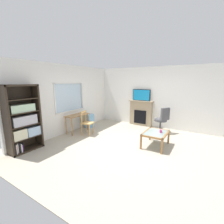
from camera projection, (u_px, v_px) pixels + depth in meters
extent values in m
cube|color=#B2A893|center=(127.00, 145.00, 4.86)|extent=(5.84, 6.18, 0.02)
cube|color=white|center=(69.00, 121.00, 6.12)|extent=(4.84, 0.12, 0.82)
cube|color=white|center=(67.00, 74.00, 5.75)|extent=(4.84, 0.12, 0.67)
cube|color=white|center=(29.00, 102.00, 4.64)|extent=(1.75, 0.12, 1.12)
cube|color=white|center=(93.00, 94.00, 7.24)|extent=(1.67, 0.12, 1.12)
cube|color=silver|center=(68.00, 97.00, 5.96)|extent=(1.42, 0.02, 1.12)
cube|color=white|center=(70.00, 111.00, 6.03)|extent=(1.48, 0.06, 0.03)
cube|color=white|center=(69.00, 83.00, 5.82)|extent=(1.48, 0.06, 0.03)
cube|color=white|center=(54.00, 99.00, 5.33)|extent=(0.03, 0.06, 1.12)
cube|color=white|center=(82.00, 96.00, 6.52)|extent=(0.03, 0.06, 1.12)
cube|color=white|center=(152.00, 97.00, 6.67)|extent=(0.12, 5.38, 2.60)
cube|color=#2D2319|center=(7.00, 122.00, 3.93)|extent=(0.05, 0.38, 1.91)
cube|color=#2D2319|center=(37.00, 116.00, 4.64)|extent=(0.05, 0.38, 1.91)
cube|color=#2D2319|center=(19.00, 85.00, 4.10)|extent=(0.90, 0.38, 0.05)
cube|color=#2D2319|center=(27.00, 149.00, 4.47)|extent=(0.90, 0.38, 0.05)
cube|color=#2D2319|center=(20.00, 118.00, 4.38)|extent=(0.90, 0.02, 1.91)
cube|color=#2D2319|center=(25.00, 137.00, 4.40)|extent=(0.85, 0.36, 0.02)
cube|color=#2D2319|center=(24.00, 125.00, 4.32)|extent=(0.85, 0.36, 0.02)
cube|color=#2D2319|center=(22.00, 112.00, 4.25)|extent=(0.85, 0.36, 0.02)
cube|color=#2D2319|center=(21.00, 99.00, 4.18)|extent=(0.85, 0.36, 0.02)
cube|color=beige|center=(18.00, 134.00, 4.20)|extent=(0.37, 0.32, 0.28)
cube|color=#9EBCDB|center=(32.00, 131.00, 4.54)|extent=(0.39, 0.31, 0.26)
cube|color=#B2B2BC|center=(23.00, 120.00, 4.29)|extent=(0.66, 0.31, 0.26)
cube|color=#B7D6B2|center=(21.00, 108.00, 4.21)|extent=(0.65, 0.28, 0.21)
cube|color=black|center=(13.00, 149.00, 4.12)|extent=(0.02, 0.28, 0.25)
cube|color=white|center=(14.00, 149.00, 4.15)|extent=(0.02, 0.30, 0.27)
cube|color=red|center=(15.00, 149.00, 4.17)|extent=(0.02, 0.21, 0.23)
cube|color=white|center=(16.00, 148.00, 4.19)|extent=(0.02, 0.22, 0.28)
cube|color=black|center=(18.00, 147.00, 4.22)|extent=(0.03, 0.25, 0.28)
cube|color=white|center=(19.00, 147.00, 4.26)|extent=(0.03, 0.29, 0.24)
cube|color=purple|center=(20.00, 148.00, 4.29)|extent=(0.02, 0.25, 0.20)
cube|color=black|center=(21.00, 147.00, 4.31)|extent=(0.02, 0.23, 0.24)
cube|color=#A37547|center=(77.00, 115.00, 5.97)|extent=(1.00, 0.42, 0.03)
cylinder|color=#A37547|center=(72.00, 127.00, 5.58)|extent=(0.04, 0.04, 0.67)
cylinder|color=#A37547|center=(88.00, 122.00, 6.33)|extent=(0.04, 0.04, 0.67)
cylinder|color=#A37547|center=(66.00, 126.00, 5.74)|extent=(0.04, 0.04, 0.67)
cylinder|color=#A37547|center=(82.00, 121.00, 6.49)|extent=(0.04, 0.04, 0.67)
cube|color=tan|center=(88.00, 123.00, 5.71)|extent=(0.50, 0.48, 0.04)
cylinder|color=tan|center=(90.00, 131.00, 5.55)|extent=(0.04, 0.04, 0.43)
cylinder|color=tan|center=(94.00, 128.00, 5.86)|extent=(0.04, 0.04, 0.43)
cylinder|color=tan|center=(82.00, 130.00, 5.65)|extent=(0.04, 0.04, 0.43)
cylinder|color=tan|center=(86.00, 127.00, 5.96)|extent=(0.04, 0.04, 0.43)
cylinder|color=tan|center=(81.00, 118.00, 5.56)|extent=(0.04, 0.04, 0.45)
cylinder|color=tan|center=(86.00, 116.00, 5.87)|extent=(0.04, 0.04, 0.45)
cube|color=tan|center=(83.00, 112.00, 5.68)|extent=(0.36, 0.11, 0.06)
cylinder|color=tan|center=(82.00, 118.00, 5.62)|extent=(0.02, 0.02, 0.35)
cylinder|color=tan|center=(84.00, 118.00, 5.72)|extent=(0.02, 0.02, 0.35)
cylinder|color=tan|center=(85.00, 117.00, 5.82)|extent=(0.02, 0.02, 0.35)
cube|color=#72ADDB|center=(88.00, 121.00, 6.67)|extent=(0.35, 0.40, 0.58)
cube|color=tan|center=(141.00, 113.00, 6.93)|extent=(0.18, 1.02, 1.10)
cube|color=black|center=(140.00, 117.00, 6.88)|extent=(0.03, 0.56, 0.60)
cube|color=tan|center=(141.00, 101.00, 6.80)|extent=(0.26, 1.12, 0.04)
cube|color=black|center=(141.00, 95.00, 6.74)|extent=(0.05, 0.80, 0.50)
cube|color=#198CCC|center=(141.00, 95.00, 6.72)|extent=(0.01, 0.75, 0.45)
cylinder|color=#4C4C51|center=(161.00, 120.00, 6.04)|extent=(0.48, 0.48, 0.09)
cube|color=#4C4C51|center=(165.00, 114.00, 5.79)|extent=(0.38, 0.28, 0.48)
cylinder|color=#38383D|center=(160.00, 126.00, 6.08)|extent=(0.06, 0.06, 0.42)
cube|color=#38383D|center=(157.00, 131.00, 6.06)|extent=(0.26, 0.18, 0.03)
cylinder|color=#38383D|center=(155.00, 132.00, 6.00)|extent=(0.05, 0.05, 0.05)
cube|color=#38383D|center=(161.00, 132.00, 5.99)|extent=(0.24, 0.21, 0.03)
cylinder|color=#38383D|center=(163.00, 133.00, 5.86)|extent=(0.05, 0.05, 0.05)
cube|color=#38383D|center=(163.00, 131.00, 6.10)|extent=(0.14, 0.27, 0.03)
cylinder|color=#38383D|center=(167.00, 131.00, 6.08)|extent=(0.05, 0.05, 0.05)
cube|color=#38383D|center=(160.00, 130.00, 6.25)|extent=(0.28, 0.06, 0.03)
cylinder|color=#38383D|center=(161.00, 129.00, 6.37)|extent=(0.05, 0.05, 0.05)
cube|color=#38383D|center=(157.00, 130.00, 6.22)|extent=(0.10, 0.28, 0.03)
cylinder|color=#38383D|center=(154.00, 129.00, 6.32)|extent=(0.05, 0.05, 0.05)
cube|color=#8C9E99|center=(156.00, 133.00, 4.66)|extent=(0.81, 0.56, 0.02)
cube|color=olive|center=(166.00, 135.00, 4.51)|extent=(0.91, 0.05, 0.05)
cube|color=olive|center=(146.00, 131.00, 4.82)|extent=(0.91, 0.05, 0.05)
cube|color=olive|center=(151.00, 137.00, 4.31)|extent=(0.05, 0.66, 0.05)
cube|color=olive|center=(159.00, 129.00, 5.02)|extent=(0.05, 0.66, 0.05)
cube|color=olive|center=(162.00, 147.00, 4.19)|extent=(0.05, 0.05, 0.40)
cube|color=olive|center=(169.00, 138.00, 4.91)|extent=(0.05, 0.05, 0.40)
cube|color=olive|center=(141.00, 143.00, 4.51)|extent=(0.05, 0.05, 0.40)
cube|color=olive|center=(150.00, 134.00, 5.22)|extent=(0.05, 0.05, 0.40)
cylinder|color=#DB3D84|center=(161.00, 131.00, 4.62)|extent=(0.07, 0.07, 0.09)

